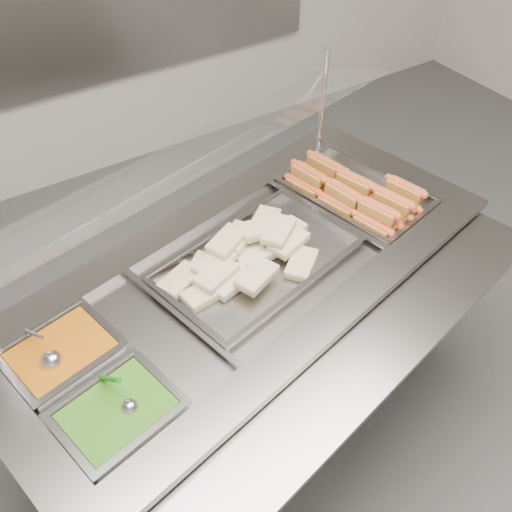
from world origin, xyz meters
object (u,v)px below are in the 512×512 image
pan_wraps (258,265)px  sneeze_guard (197,154)px  pan_hotdogs (355,199)px  steam_counter (247,347)px  serving_spoon (126,403)px  ladle (51,359)px

pan_wraps → sneeze_guard: bearing=118.2°
pan_hotdogs → pan_wraps: same height
steam_counter → sneeze_guard: sneeze_guard is taller
pan_hotdogs → serving_spoon: serving_spoon is taller
sneeze_guard → pan_wraps: bearing=-61.8°
steam_counter → pan_hotdogs: 0.70m
steam_counter → pan_hotdogs: size_ratio=3.30×
steam_counter → ladle: bearing=-177.9°
serving_spoon → sneeze_guard: bearing=43.8°
steam_counter → serving_spoon: 0.73m
pan_hotdogs → serving_spoon: size_ratio=3.58×
ladle → serving_spoon: same height
ladle → steam_counter: bearing=2.1°
pan_wraps → ladle: 0.71m
ladle → pan_hotdogs: bearing=7.2°
steam_counter → ladle: ladle is taller
steam_counter → serving_spoon: serving_spoon is taller
pan_hotdogs → steam_counter: bearing=-167.1°
ladle → sneeze_guard: bearing=20.2°
sneeze_guard → serving_spoon: size_ratio=9.78×
sneeze_guard → ladle: 0.73m
steam_counter → ladle: (-0.65, -0.02, 0.43)m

